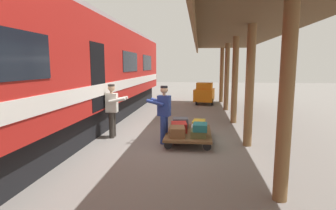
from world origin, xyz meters
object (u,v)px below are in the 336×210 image
(suitcase_red_plastic, at_px, (179,127))
(train_car, at_px, (51,73))
(luggage_cart, at_px, (189,133))
(suitcase_teal_softside, at_px, (200,127))
(suitcase_gray_aluminum, at_px, (199,129))
(suitcase_slate_roller, at_px, (180,123))
(porter_by_door, at_px, (113,109))
(baggage_tug, at_px, (204,94))
(suitcase_brown_leather, at_px, (177,132))
(suitcase_olive_duffel, at_px, (199,134))
(suitcase_yellow_case, at_px, (199,124))
(porter_in_overalls, at_px, (163,112))

(suitcase_red_plastic, bearing_deg, train_car, 3.77)
(luggage_cart, xyz_separation_m, suitcase_teal_softside, (-0.34, 0.59, 0.33))
(suitcase_gray_aluminum, bearing_deg, suitcase_red_plastic, 0.00)
(suitcase_slate_roller, relative_size, suitcase_teal_softside, 0.91)
(suitcase_red_plastic, bearing_deg, suitcase_slate_roller, -90.00)
(suitcase_red_plastic, distance_m, porter_by_door, 2.20)
(porter_by_door, xyz_separation_m, baggage_tug, (-3.04, -7.91, -0.30))
(baggage_tug, bearing_deg, luggage_cart, 85.70)
(suitcase_brown_leather, relative_size, suitcase_teal_softside, 1.06)
(suitcase_olive_duffel, bearing_deg, porter_by_door, -15.87)
(train_car, height_order, suitcase_slate_roller, train_car)
(suitcase_red_plastic, relative_size, suitcase_gray_aluminum, 1.17)
(luggage_cart, relative_size, suitcase_olive_duffel, 4.57)
(luggage_cart, height_order, suitcase_olive_duffel, suitcase_olive_duffel)
(suitcase_slate_roller, bearing_deg, suitcase_olive_duffel, 117.09)
(suitcase_olive_duffel, bearing_deg, suitcase_red_plastic, -44.35)
(suitcase_olive_duffel, xyz_separation_m, porter_by_door, (2.73, -0.78, 0.53))
(suitcase_red_plastic, relative_size, baggage_tug, 0.31)
(suitcase_yellow_case, bearing_deg, suitcase_red_plastic, 44.35)
(suitcase_olive_duffel, relative_size, porter_by_door, 0.27)
(suitcase_olive_duffel, relative_size, porter_in_overalls, 0.27)
(train_car, xyz_separation_m, suitcase_yellow_case, (-4.48, -0.84, -1.64))
(train_car, relative_size, suitcase_red_plastic, 37.74)
(suitcase_gray_aluminum, bearing_deg, porter_by_door, -4.04)
(suitcase_slate_roller, distance_m, suitcase_olive_duffel, 1.31)
(train_car, distance_m, suitcase_olive_duffel, 4.79)
(suitcase_red_plastic, distance_m, porter_in_overalls, 0.71)
(suitcase_olive_duffel, distance_m, suitcase_brown_leather, 0.60)
(luggage_cart, distance_m, porter_by_door, 2.53)
(suitcase_brown_leather, distance_m, suitcase_yellow_case, 1.31)
(suitcase_brown_leather, distance_m, porter_by_door, 2.32)
(train_car, height_order, suitcase_red_plastic, train_car)
(suitcase_gray_aluminum, bearing_deg, suitcase_slate_roller, -44.35)
(suitcase_teal_softside, bearing_deg, porter_in_overalls, -17.36)
(suitcase_olive_duffel, bearing_deg, suitcase_yellow_case, -90.00)
(suitcase_yellow_case, bearing_deg, suitcase_gray_aluminum, 90.00)
(suitcase_gray_aluminum, bearing_deg, suitcase_brown_leather, 44.35)
(suitcase_yellow_case, height_order, baggage_tug, baggage_tug)
(suitcase_olive_duffel, distance_m, baggage_tug, 8.70)
(luggage_cart, bearing_deg, suitcase_gray_aluminum, 180.00)
(suitcase_red_plastic, xyz_separation_m, suitcase_olive_duffel, (-0.60, 0.58, -0.04))
(train_car, xyz_separation_m, baggage_tug, (-4.79, -8.36, -1.43))
(suitcase_olive_duffel, relative_size, suitcase_teal_softside, 0.87)
(train_car, height_order, baggage_tug, train_car)
(train_car, xyz_separation_m, suitcase_red_plastic, (-3.89, -0.26, -1.63))
(suitcase_slate_roller, bearing_deg, porter_by_door, 10.37)
(suitcase_red_plastic, xyz_separation_m, suitcase_teal_softside, (-0.64, 0.59, 0.15))
(suitcase_slate_roller, bearing_deg, baggage_tug, -96.88)
(suitcase_gray_aluminum, height_order, porter_by_door, porter_by_door)
(suitcase_yellow_case, xyz_separation_m, suitcase_gray_aluminum, (0.00, 0.58, -0.02))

